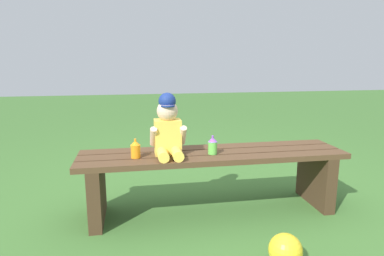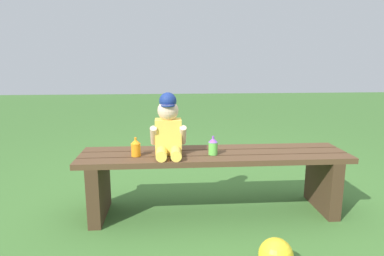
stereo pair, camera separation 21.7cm
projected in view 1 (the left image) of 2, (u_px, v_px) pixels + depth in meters
ground_plane at (212, 211)px, 2.37m from camera, size 16.00×16.00×0.00m
park_bench at (213, 170)px, 2.31m from camera, size 1.78×0.41×0.43m
child_figure at (168, 128)px, 2.18m from camera, size 0.23×0.27×0.40m
sippy_cup_left at (135, 149)px, 2.14m from camera, size 0.06×0.06×0.12m
sippy_cup_right at (213, 145)px, 2.22m from camera, size 0.06×0.06×0.12m
toy_ball at (285, 250)px, 1.72m from camera, size 0.17×0.17×0.17m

